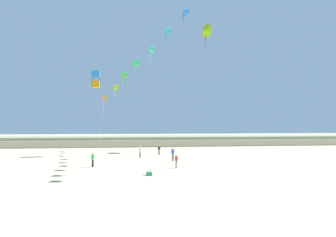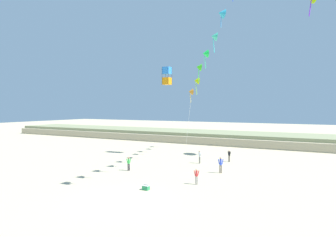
{
  "view_description": "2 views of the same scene",
  "coord_description": "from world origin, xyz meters",
  "px_view_note": "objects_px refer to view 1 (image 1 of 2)",
  "views": [
    {
      "loc": [
        -0.93,
        -21.1,
        4.63
      ],
      "look_at": [
        2.79,
        9.39,
        5.43
      ],
      "focal_mm": 28.0,
      "sensor_mm": 36.0,
      "label": 1
    },
    {
      "loc": [
        14.14,
        -18.43,
        7.12
      ],
      "look_at": [
        -1.5,
        10.4,
        5.91
      ],
      "focal_mm": 32.0,
      "sensor_mm": 36.0,
      "label": 2
    }
  ],
  "objects_px": {
    "person_far_right": "(159,149)",
    "large_kite_mid_trail": "(96,79)",
    "person_mid_center": "(176,160)",
    "person_near_left": "(173,153)",
    "beach_cooler": "(149,173)",
    "person_far_left": "(140,151)",
    "person_near_right": "(93,159)",
    "large_kite_low_lead": "(205,31)"
  },
  "relations": [
    {
      "from": "person_near_left",
      "to": "large_kite_low_lead",
      "type": "height_order",
      "value": "large_kite_low_lead"
    },
    {
      "from": "large_kite_mid_trail",
      "to": "person_far_right",
      "type": "bearing_deg",
      "value": -5.24
    },
    {
      "from": "large_kite_low_lead",
      "to": "beach_cooler",
      "type": "distance_m",
      "value": 33.12
    },
    {
      "from": "person_near_right",
      "to": "beach_cooler",
      "type": "bearing_deg",
      "value": -43.77
    },
    {
      "from": "person_near_left",
      "to": "person_far_right",
      "type": "height_order",
      "value": "person_near_left"
    },
    {
      "from": "person_mid_center",
      "to": "person_far_left",
      "type": "bearing_deg",
      "value": 110.84
    },
    {
      "from": "beach_cooler",
      "to": "person_mid_center",
      "type": "bearing_deg",
      "value": 50.31
    },
    {
      "from": "person_mid_center",
      "to": "large_kite_low_lead",
      "type": "relative_size",
      "value": 0.35
    },
    {
      "from": "person_mid_center",
      "to": "person_far_left",
      "type": "distance_m",
      "value": 10.54
    },
    {
      "from": "person_far_right",
      "to": "large_kite_mid_trail",
      "type": "bearing_deg",
      "value": 174.76
    },
    {
      "from": "person_far_right",
      "to": "large_kite_low_lead",
      "type": "distance_m",
      "value": 23.64
    },
    {
      "from": "large_kite_low_lead",
      "to": "person_mid_center",
      "type": "bearing_deg",
      "value": -114.07
    },
    {
      "from": "person_near_left",
      "to": "person_mid_center",
      "type": "relative_size",
      "value": 1.17
    },
    {
      "from": "person_mid_center",
      "to": "large_kite_low_lead",
      "type": "distance_m",
      "value": 29.22
    },
    {
      "from": "person_mid_center",
      "to": "large_kite_mid_trail",
      "type": "distance_m",
      "value": 20.37
    },
    {
      "from": "person_far_right",
      "to": "person_near_right",
      "type": "bearing_deg",
      "value": -127.8
    },
    {
      "from": "person_mid_center",
      "to": "person_near_left",
      "type": "bearing_deg",
      "value": 85.88
    },
    {
      "from": "person_near_left",
      "to": "person_mid_center",
      "type": "xyz_separation_m",
      "value": [
        -0.41,
        -5.69,
        -0.14
      ]
    },
    {
      "from": "large_kite_low_lead",
      "to": "beach_cooler",
      "type": "bearing_deg",
      "value": -117.1
    },
    {
      "from": "person_near_left",
      "to": "beach_cooler",
      "type": "xyz_separation_m",
      "value": [
        -3.54,
        -9.46,
        -0.8
      ]
    },
    {
      "from": "person_near_left",
      "to": "large_kite_low_lead",
      "type": "relative_size",
      "value": 0.41
    },
    {
      "from": "person_mid_center",
      "to": "large_kite_low_lead",
      "type": "bearing_deg",
      "value": 65.93
    },
    {
      "from": "person_far_right",
      "to": "large_kite_mid_trail",
      "type": "height_order",
      "value": "large_kite_mid_trail"
    },
    {
      "from": "person_far_right",
      "to": "large_kite_mid_trail",
      "type": "xyz_separation_m",
      "value": [
        -9.78,
        0.9,
        10.88
      ]
    },
    {
      "from": "large_kite_low_lead",
      "to": "person_near_right",
      "type": "bearing_deg",
      "value": -136.43
    },
    {
      "from": "large_kite_low_lead",
      "to": "person_far_right",
      "type": "bearing_deg",
      "value": -147.44
    },
    {
      "from": "person_near_left",
      "to": "large_kite_mid_trail",
      "type": "height_order",
      "value": "large_kite_mid_trail"
    },
    {
      "from": "large_kite_low_lead",
      "to": "large_kite_mid_trail",
      "type": "relative_size",
      "value": 1.63
    },
    {
      "from": "person_far_right",
      "to": "large_kite_mid_trail",
      "type": "distance_m",
      "value": 14.66
    },
    {
      "from": "person_near_right",
      "to": "large_kite_low_lead",
      "type": "height_order",
      "value": "large_kite_low_lead"
    },
    {
      "from": "person_mid_center",
      "to": "person_far_left",
      "type": "xyz_separation_m",
      "value": [
        -3.75,
        9.85,
        0.11
      ]
    },
    {
      "from": "large_kite_mid_trail",
      "to": "person_near_right",
      "type": "bearing_deg",
      "value": -82.91
    },
    {
      "from": "person_near_left",
      "to": "large_kite_mid_trail",
      "type": "distance_m",
      "value": 17.28
    },
    {
      "from": "person_near_left",
      "to": "person_far_left",
      "type": "relative_size",
      "value": 1.04
    },
    {
      "from": "person_near_right",
      "to": "person_far_right",
      "type": "xyz_separation_m",
      "value": [
        8.33,
        10.74,
        0.01
      ]
    },
    {
      "from": "person_far_left",
      "to": "large_kite_mid_trail",
      "type": "xyz_separation_m",
      "value": [
        -6.8,
        3.73,
        10.82
      ]
    },
    {
      "from": "large_kite_low_lead",
      "to": "large_kite_mid_trail",
      "type": "distance_m",
      "value": 21.92
    },
    {
      "from": "person_mid_center",
      "to": "person_near_right",
      "type": "bearing_deg",
      "value": 167.91
    },
    {
      "from": "person_mid_center",
      "to": "person_far_right",
      "type": "distance_m",
      "value": 12.71
    },
    {
      "from": "person_near_left",
      "to": "person_near_right",
      "type": "xyz_separation_m",
      "value": [
        -9.51,
        -3.74,
        -0.11
      ]
    },
    {
      "from": "person_near_right",
      "to": "person_far_left",
      "type": "xyz_separation_m",
      "value": [
        5.35,
        7.9,
        0.07
      ]
    },
    {
      "from": "person_far_left",
      "to": "beach_cooler",
      "type": "xyz_separation_m",
      "value": [
        0.62,
        -13.62,
        -0.76
      ]
    }
  ]
}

